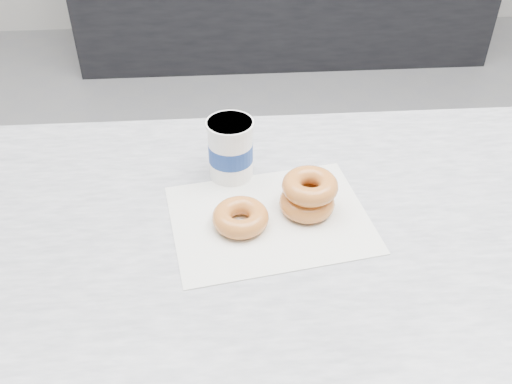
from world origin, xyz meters
TOP-DOWN VIEW (x-y plane):
  - ground at (0.00, 0.00)m, footprint 5.00×5.00m
  - counter at (0.00, -0.60)m, footprint 3.06×0.76m
  - wax_paper at (-0.33, -0.57)m, footprint 0.38×0.31m
  - donut_single at (-0.38, -0.58)m, footprint 0.10×0.10m
  - donut_stack at (-0.26, -0.55)m, footprint 0.11×0.11m
  - coffee_cup at (-0.39, -0.43)m, footprint 0.10×0.10m

SIDE VIEW (x-z plane):
  - ground at x=0.00m, z-range 0.00..0.00m
  - counter at x=0.00m, z-range 0.00..0.90m
  - wax_paper at x=-0.33m, z-range 0.90..0.90m
  - donut_single at x=-0.38m, z-range 0.90..0.94m
  - donut_stack at x=-0.26m, z-range 0.90..0.97m
  - coffee_cup at x=-0.39m, z-range 0.90..1.02m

